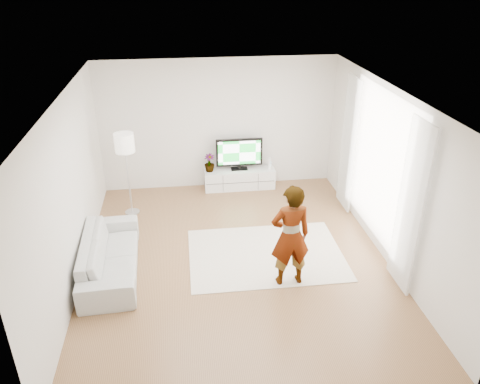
{
  "coord_description": "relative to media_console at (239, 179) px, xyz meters",
  "views": [
    {
      "loc": [
        -0.8,
        -6.53,
        4.53
      ],
      "look_at": [
        0.12,
        0.4,
        1.07
      ],
      "focal_mm": 35.0,
      "sensor_mm": 36.0,
      "label": 1
    }
  ],
  "objects": [
    {
      "name": "floor",
      "position": [
        -0.42,
        -2.76,
        -0.22
      ],
      "size": [
        6.0,
        6.0,
        0.0
      ],
      "primitive_type": "plane",
      "color": "olive",
      "rests_on": "ground"
    },
    {
      "name": "ceiling",
      "position": [
        -0.42,
        -2.76,
        2.58
      ],
      "size": [
        6.0,
        6.0,
        0.0
      ],
      "primitive_type": "plane",
      "color": "white",
      "rests_on": "wall_back"
    },
    {
      "name": "wall_left",
      "position": [
        -2.92,
        -2.76,
        1.18
      ],
      "size": [
        0.02,
        6.0,
        2.8
      ],
      "primitive_type": "cube",
      "color": "silver",
      "rests_on": "floor"
    },
    {
      "name": "wall_right",
      "position": [
        2.08,
        -2.76,
        1.18
      ],
      "size": [
        0.02,
        6.0,
        2.8
      ],
      "primitive_type": "cube",
      "color": "silver",
      "rests_on": "floor"
    },
    {
      "name": "wall_back",
      "position": [
        -0.42,
        0.24,
        1.18
      ],
      "size": [
        5.0,
        0.02,
        2.8
      ],
      "primitive_type": "cube",
      "color": "silver",
      "rests_on": "floor"
    },
    {
      "name": "wall_front",
      "position": [
        -0.42,
        -5.76,
        1.18
      ],
      "size": [
        5.0,
        0.02,
        2.8
      ],
      "primitive_type": "cube",
      "color": "silver",
      "rests_on": "floor"
    },
    {
      "name": "window",
      "position": [
        2.06,
        -2.46,
        1.23
      ],
      "size": [
        0.01,
        2.6,
        2.5
      ],
      "primitive_type": "cube",
      "color": "white",
      "rests_on": "wall_right"
    },
    {
      "name": "curtain_near",
      "position": [
        1.98,
        -3.76,
        1.13
      ],
      "size": [
        0.04,
        0.7,
        2.6
      ],
      "primitive_type": "cube",
      "color": "white",
      "rests_on": "floor"
    },
    {
      "name": "curtain_far",
      "position": [
        1.98,
        -1.16,
        1.13
      ],
      "size": [
        0.04,
        0.7,
        2.6
      ],
      "primitive_type": "cube",
      "color": "white",
      "rests_on": "floor"
    },
    {
      "name": "media_console",
      "position": [
        0.0,
        0.0,
        0.0
      ],
      "size": [
        1.54,
        0.44,
        0.43
      ],
      "color": "white",
      "rests_on": "floor"
    },
    {
      "name": "television",
      "position": [
        -0.0,
        0.03,
        0.6
      ],
      "size": [
        1.0,
        0.2,
        0.7
      ],
      "color": "black",
      "rests_on": "media_console"
    },
    {
      "name": "game_console",
      "position": [
        0.67,
        -0.0,
        0.33
      ],
      "size": [
        0.09,
        0.17,
        0.23
      ],
      "rotation": [
        0.0,
        0.0,
        -0.22
      ],
      "color": "white",
      "rests_on": "media_console"
    },
    {
      "name": "potted_plant",
      "position": [
        -0.65,
        0.0,
        0.41
      ],
      "size": [
        0.25,
        0.25,
        0.39
      ],
      "primitive_type": "imported",
      "rotation": [
        0.0,
        0.0,
        -0.16
      ],
      "color": "#3F7238",
      "rests_on": "media_console"
    },
    {
      "name": "rug",
      "position": [
        0.1,
        -2.69,
        -0.21
      ],
      "size": [
        2.63,
        1.9,
        0.01
      ],
      "primitive_type": "cube",
      "rotation": [
        0.0,
        0.0,
        -0.01
      ],
      "color": "beige",
      "rests_on": "floor"
    },
    {
      "name": "player",
      "position": [
        0.31,
        -3.49,
        0.63
      ],
      "size": [
        0.63,
        0.44,
        1.66
      ],
      "primitive_type": "imported",
      "rotation": [
        0.0,
        0.0,
        3.2
      ],
      "color": "#334772",
      "rests_on": "rug"
    },
    {
      "name": "sofa",
      "position": [
        -2.46,
        -2.83,
        0.09
      ],
      "size": [
        0.92,
        2.16,
        0.62
      ],
      "primitive_type": "imported",
      "rotation": [
        0.0,
        0.0,
        1.61
      ],
      "color": "#AEAEA9",
      "rests_on": "floor"
    },
    {
      "name": "floor_lamp",
      "position": [
        -2.28,
        -0.86,
        1.19
      ],
      "size": [
        0.37,
        0.37,
        1.66
      ],
      "color": "silver",
      "rests_on": "floor"
    }
  ]
}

